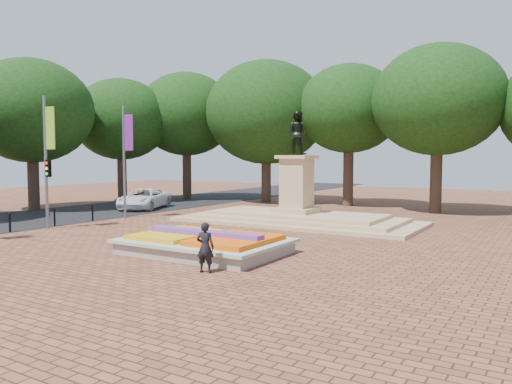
{
  "coord_description": "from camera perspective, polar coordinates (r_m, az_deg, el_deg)",
  "views": [
    {
      "loc": [
        12.94,
        -17.58,
        3.79
      ],
      "look_at": [
        1.06,
        1.8,
        2.2
      ],
      "focal_mm": 35.0,
      "sensor_mm": 36.0,
      "label": 1
    }
  ],
  "objects": [
    {
      "name": "tree_row_street",
      "position": [
        39.42,
        -24.19,
        7.43
      ],
      "size": [
        8.4,
        25.4,
        9.98
      ],
      "color": "#39291F",
      "rests_on": "ground"
    },
    {
      "name": "flower_bed",
      "position": [
        19.91,
        -5.83,
        -5.89
      ],
      "size": [
        6.3,
        4.3,
        0.91
      ],
      "color": "gray",
      "rests_on": "ground"
    },
    {
      "name": "asphalt_street",
      "position": [
        36.12,
        -19.44,
        -2.23
      ],
      "size": [
        9.0,
        90.0,
        0.02
      ],
      "primitive_type": "cube",
      "color": "black",
      "rests_on": "ground"
    },
    {
      "name": "van",
      "position": [
        37.44,
        -12.68,
        -0.76
      ],
      "size": [
        4.25,
        5.92,
        1.5
      ],
      "primitive_type": "imported",
      "rotation": [
        0.0,
        0.0,
        0.37
      ],
      "color": "white",
      "rests_on": "ground"
    },
    {
      "name": "monument",
      "position": [
        28.81,
        4.67,
        -1.8
      ],
      "size": [
        14.0,
        6.0,
        6.4
      ],
      "color": "tan",
      "rests_on": "ground"
    },
    {
      "name": "pedestrian",
      "position": [
        16.53,
        -5.82,
        -6.31
      ],
      "size": [
        0.69,
        0.54,
        1.67
      ],
      "primitive_type": "imported",
      "rotation": [
        0.0,
        0.0,
        3.4
      ],
      "color": "black",
      "rests_on": "ground"
    },
    {
      "name": "bollard_row",
      "position": [
        28.78,
        -24.12,
        -2.86
      ],
      "size": [
        0.12,
        13.12,
        0.98
      ],
      "color": "black",
      "rests_on": "ground"
    },
    {
      "name": "banner_poles",
      "position": [
        28.19,
        -23.27,
        3.85
      ],
      "size": [
        0.88,
        11.17,
        7.0
      ],
      "color": "slate",
      "rests_on": "ground"
    },
    {
      "name": "ground",
      "position": [
        22.15,
        -4.79,
        -5.86
      ],
      "size": [
        90.0,
        90.0,
        0.0
      ],
      "primitive_type": "plane",
      "color": "brown",
      "rests_on": "ground"
    },
    {
      "name": "tree_row_back",
      "position": [
        37.24,
        15.04,
        8.3
      ],
      "size": [
        44.8,
        8.8,
        10.43
      ],
      "color": "#39291F",
      "rests_on": "ground"
    }
  ]
}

